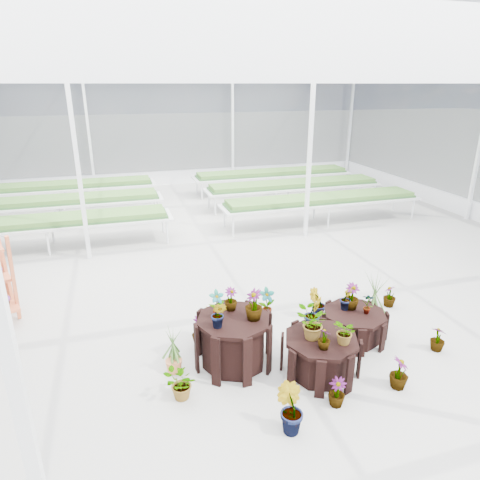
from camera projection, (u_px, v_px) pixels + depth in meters
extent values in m
plane|color=gray|center=(250.00, 318.00, 8.12)|extent=(24.00, 24.00, 0.00)
cylinder|color=black|center=(234.00, 341.00, 6.69)|extent=(1.27, 1.27, 0.82)
cylinder|color=black|center=(320.00, 355.00, 6.51)|extent=(1.47, 1.47, 0.61)
cylinder|color=black|center=(354.00, 325.00, 7.43)|extent=(1.40, 1.40, 0.50)
imported|color=#41692C|center=(217.00, 304.00, 6.50)|extent=(0.25, 0.17, 0.45)
imported|color=#41692C|center=(254.00, 305.00, 6.44)|extent=(0.34, 0.34, 0.49)
imported|color=#41692C|center=(231.00, 299.00, 6.73)|extent=(0.27, 0.27, 0.37)
imported|color=#41692C|center=(219.00, 315.00, 6.22)|extent=(0.31, 0.30, 0.43)
imported|color=#41692C|center=(312.00, 324.00, 6.31)|extent=(0.54, 0.50, 0.50)
imported|color=#41692C|center=(345.00, 332.00, 6.19)|extent=(0.31, 0.35, 0.38)
imported|color=#41692C|center=(313.00, 313.00, 6.55)|extent=(0.38, 0.36, 0.55)
imported|color=#41692C|center=(324.00, 339.00, 6.09)|extent=(0.26, 0.26, 0.33)
imported|color=#41692C|center=(346.00, 298.00, 7.39)|extent=(0.30, 0.30, 0.42)
imported|color=#41692C|center=(368.00, 304.00, 7.24)|extent=(0.24, 0.23, 0.38)
imported|color=#41692C|center=(352.00, 296.00, 7.39)|extent=(0.27, 0.27, 0.47)
imported|color=#41692C|center=(181.00, 385.00, 5.97)|extent=(0.57, 0.57, 0.48)
imported|color=#41692C|center=(201.00, 331.00, 7.20)|extent=(0.42, 0.42, 0.54)
imported|color=#41692C|center=(290.00, 409.00, 5.39)|extent=(0.45, 0.47, 0.67)
imported|color=#41692C|center=(337.00, 392.00, 5.87)|extent=(0.33, 0.33, 0.43)
imported|color=#41692C|center=(399.00, 373.00, 6.20)|extent=(0.35, 0.35, 0.49)
imported|color=#41692C|center=(438.00, 339.00, 7.09)|extent=(0.34, 0.34, 0.43)
imported|color=#41692C|center=(390.00, 296.00, 8.50)|extent=(0.35, 0.35, 0.45)
imported|color=#41692C|center=(317.00, 304.00, 8.03)|extent=(0.36, 0.30, 0.61)
imported|color=#41692C|center=(267.00, 303.00, 8.08)|extent=(0.32, 0.22, 0.60)
imported|color=#41692C|center=(213.00, 324.00, 7.36)|extent=(0.43, 0.41, 0.62)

